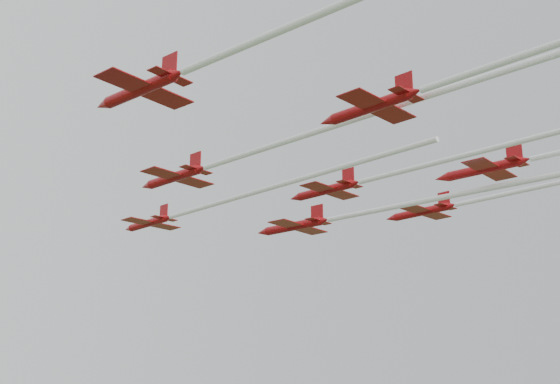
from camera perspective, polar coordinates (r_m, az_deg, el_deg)
jet_lead at (r=88.25m, az=-6.06°, el=-1.18°), size 9.12×51.46×2.48m
jet_row2_left at (r=68.02m, az=-0.58°, el=3.81°), size 11.98×58.54×2.55m
jet_row2_right at (r=83.19m, az=10.78°, el=-0.88°), size 16.38×67.32×2.81m
jet_row3_left at (r=49.96m, az=2.53°, el=13.99°), size 16.13×66.83×2.64m
jet_row3_mid at (r=70.97m, az=14.05°, el=2.72°), size 11.50×60.44×2.37m
jet_row3_right at (r=91.03m, az=20.34°, el=0.41°), size 10.48×64.52×2.65m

